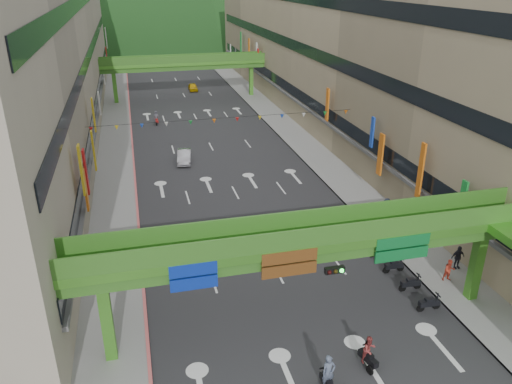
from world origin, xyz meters
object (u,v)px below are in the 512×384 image
(scooter_rider_mid, at_px, (369,352))
(pedestrian_red, at_px, (449,272))
(car_silver, at_px, (184,156))
(car_yellow, at_px, (193,87))
(scooter_rider_near, at_px, (328,376))
(overpass_near, at_px, (330,253))

(scooter_rider_mid, relative_size, pedestrian_red, 1.23)
(car_silver, bearing_deg, car_yellow, 89.44)
(car_silver, relative_size, pedestrian_red, 2.60)
(scooter_rider_mid, relative_size, car_yellow, 0.53)
(scooter_rider_mid, distance_m, car_silver, 33.82)
(scooter_rider_near, distance_m, car_silver, 34.59)
(scooter_rider_near, bearing_deg, overpass_near, 70.24)
(scooter_rider_mid, bearing_deg, scooter_rider_near, -157.47)
(scooter_rider_near, height_order, car_yellow, scooter_rider_near)
(scooter_rider_near, xyz_separation_m, pedestrian_red, (11.38, 7.00, -0.27))
(scooter_rider_mid, bearing_deg, car_silver, 99.77)
(overpass_near, height_order, car_silver, overpass_near)
(pedestrian_red, bearing_deg, overpass_near, -157.58)
(scooter_rider_near, bearing_deg, pedestrian_red, 31.59)
(overpass_near, relative_size, car_yellow, 7.75)
(overpass_near, bearing_deg, scooter_rider_mid, -70.90)
(scooter_rider_mid, distance_m, car_yellow, 69.07)
(overpass_near, bearing_deg, scooter_rider_near, -109.76)
(overpass_near, xyz_separation_m, car_yellow, (1.05, 65.81, -4.59))
(car_silver, height_order, car_yellow, car_silver)
(scooter_rider_mid, distance_m, pedestrian_red, 10.48)
(car_yellow, bearing_deg, scooter_rider_near, -91.48)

